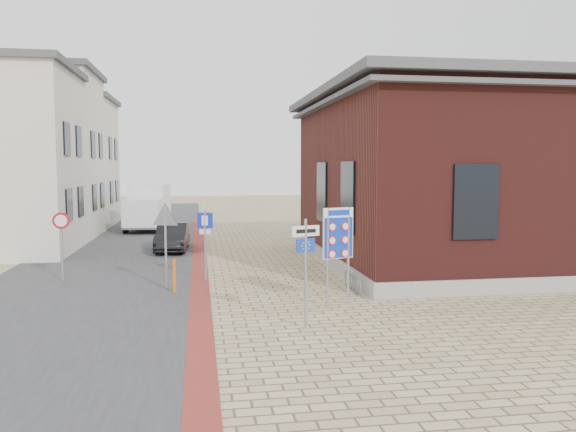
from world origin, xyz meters
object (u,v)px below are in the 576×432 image
object	(u,v)px
sedan	(172,237)
border_sign	(338,236)
bollard	(174,276)
parking_sign	(205,233)
essen_sign	(306,256)
box_truck	(148,207)

from	to	relation	value
sedan	border_sign	xyz separation A→B (m)	(4.95, -11.08, 1.32)
border_sign	bollard	xyz separation A→B (m)	(-4.51, 2.30, -1.43)
sedan	parking_sign	world-z (taller)	parking_sign
border_sign	essen_sign	world-z (taller)	border_sign
essen_sign	parking_sign	world-z (taller)	essen_sign
box_truck	parking_sign	xyz separation A→B (m)	(3.22, -15.99, 0.19)
sedan	border_sign	world-z (taller)	border_sign
box_truck	bollard	size ratio (longest dim) A/B	5.21
border_sign	bollard	world-z (taller)	border_sign
parking_sign	bollard	size ratio (longest dim) A/B	2.29
essen_sign	border_sign	bearing A→B (deg)	40.90
essen_sign	bollard	world-z (taller)	essen_sign
parking_sign	box_truck	bearing A→B (deg)	118.82
sedan	border_sign	bearing A→B (deg)	-63.36
border_sign	essen_sign	distance (m)	2.39
box_truck	parking_sign	distance (m)	16.31
essen_sign	parking_sign	bearing A→B (deg)	94.53
essen_sign	bollard	xyz separation A→B (m)	(-3.22, 4.30, -1.22)
sedan	box_truck	size ratio (longest dim) A/B	0.70
sedan	bollard	world-z (taller)	sedan
sedan	parking_sign	xyz separation A→B (m)	(1.40, -7.13, 0.98)
box_truck	border_sign	bearing A→B (deg)	-66.67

